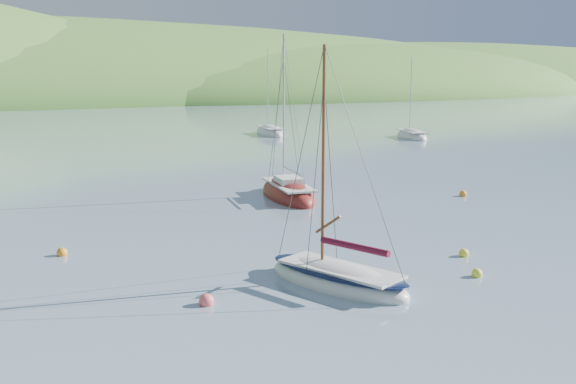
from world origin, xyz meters
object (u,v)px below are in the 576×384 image
daysailer_white (338,279)px  distant_sloop_b (270,133)px  sloop_red (288,194)px  distant_sloop_d (412,137)px

daysailer_white → distant_sloop_b: size_ratio=0.82×
daysailer_white → sloop_red: sloop_red is taller
sloop_red → distant_sloop_d: size_ratio=1.06×
sloop_red → distant_sloop_b: (16.63, 35.37, -0.02)m
daysailer_white → sloop_red: bearing=48.2°
sloop_red → distant_sloop_b: distant_sloop_b is taller
daysailer_white → distant_sloop_b: bearing=45.9°
daysailer_white → distant_sloop_d: 52.49m
daysailer_white → distant_sloop_d: distant_sloop_d is taller
sloop_red → daysailer_white: bearing=-101.1°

